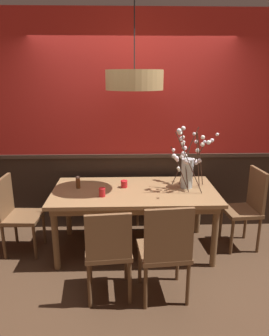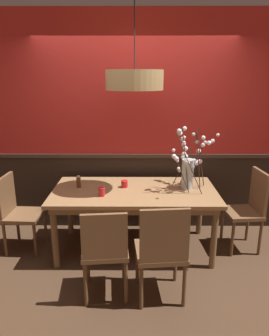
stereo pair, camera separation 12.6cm
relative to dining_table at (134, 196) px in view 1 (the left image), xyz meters
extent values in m
plane|color=#4C3321|center=(0.00, 0.00, -0.68)|extent=(24.00, 24.00, 0.00)
cube|color=#2D2119|center=(0.00, 0.67, -0.18)|extent=(4.73, 0.12, 1.00)
cube|color=#3E2E24|center=(0.00, 0.66, 0.34)|extent=(4.73, 0.14, 0.05)
cube|color=#B2231E|center=(0.00, 0.67, 1.23)|extent=(4.73, 0.12, 1.82)
cube|color=#997047|center=(0.00, 0.00, 0.06)|extent=(1.90, 0.97, 0.04)
cube|color=brown|center=(0.00, 0.00, 0.00)|extent=(1.79, 0.86, 0.08)
cylinder|color=brown|center=(-0.86, -0.39, -0.32)|extent=(0.07, 0.07, 0.72)
cylinder|color=brown|center=(0.86, -0.39, -0.32)|extent=(0.07, 0.07, 0.72)
cylinder|color=brown|center=(-0.86, 0.39, -0.32)|extent=(0.07, 0.07, 0.72)
cylinder|color=brown|center=(0.86, 0.39, -0.32)|extent=(0.07, 0.07, 0.72)
cube|color=brown|center=(-1.32, -0.01, -0.24)|extent=(0.44, 0.44, 0.04)
cube|color=brown|center=(-1.50, 0.00, 0.01)|extent=(0.06, 0.40, 0.46)
cylinder|color=brown|center=(-1.13, 0.17, -0.47)|extent=(0.04, 0.04, 0.42)
cylinder|color=brown|center=(-1.15, -0.19, -0.47)|extent=(0.04, 0.04, 0.42)
cylinder|color=brown|center=(-1.49, 0.18, -0.47)|extent=(0.04, 0.04, 0.42)
cylinder|color=brown|center=(-1.50, -0.18, -0.47)|extent=(0.04, 0.04, 0.42)
cube|color=brown|center=(-0.28, 0.82, -0.23)|extent=(0.47, 0.44, 0.04)
cube|color=brown|center=(-0.26, 1.00, 0.00)|extent=(0.42, 0.07, 0.42)
cylinder|color=brown|center=(-0.11, 0.64, -0.47)|extent=(0.04, 0.04, 0.43)
cylinder|color=brown|center=(-0.48, 0.67, -0.47)|extent=(0.04, 0.04, 0.43)
cylinder|color=brown|center=(-0.08, 0.97, -0.47)|extent=(0.04, 0.04, 0.43)
cylinder|color=brown|center=(-0.45, 1.01, -0.47)|extent=(0.04, 0.04, 0.43)
cube|color=brown|center=(0.24, -0.84, -0.22)|extent=(0.49, 0.48, 0.04)
cube|color=brown|center=(0.26, -1.03, 0.05)|extent=(0.43, 0.07, 0.50)
cylinder|color=brown|center=(0.03, -0.66, -0.46)|extent=(0.04, 0.04, 0.44)
cylinder|color=brown|center=(0.42, -0.63, -0.46)|extent=(0.04, 0.04, 0.44)
cylinder|color=brown|center=(0.07, -1.04, -0.46)|extent=(0.04, 0.04, 0.44)
cylinder|color=brown|center=(0.46, -1.01, -0.46)|extent=(0.04, 0.04, 0.44)
cube|color=brown|center=(-0.27, -0.81, -0.21)|extent=(0.46, 0.46, 0.04)
cube|color=brown|center=(-0.25, -1.00, 0.02)|extent=(0.41, 0.07, 0.43)
cylinder|color=brown|center=(-0.47, -0.64, -0.46)|extent=(0.04, 0.04, 0.45)
cylinder|color=brown|center=(-0.11, -0.61, -0.46)|extent=(0.04, 0.04, 0.45)
cylinder|color=brown|center=(-0.44, -1.01, -0.46)|extent=(0.04, 0.04, 0.45)
cylinder|color=brown|center=(-0.07, -0.97, -0.46)|extent=(0.04, 0.04, 0.45)
cube|color=brown|center=(0.26, 0.80, -0.23)|extent=(0.46, 0.44, 0.04)
cube|color=brown|center=(0.26, 1.00, -0.01)|extent=(0.43, 0.04, 0.40)
cylinder|color=brown|center=(0.46, 0.61, -0.47)|extent=(0.04, 0.04, 0.43)
cylinder|color=brown|center=(0.06, 0.61, -0.47)|extent=(0.04, 0.04, 0.43)
cylinder|color=brown|center=(0.46, 0.99, -0.47)|extent=(0.04, 0.04, 0.43)
cylinder|color=brown|center=(0.06, 0.99, -0.47)|extent=(0.04, 0.04, 0.43)
cube|color=brown|center=(1.29, 0.03, -0.22)|extent=(0.43, 0.44, 0.04)
cube|color=brown|center=(1.46, 0.04, 0.05)|extent=(0.07, 0.39, 0.50)
cylinder|color=brown|center=(1.14, -0.16, -0.46)|extent=(0.04, 0.04, 0.44)
cylinder|color=brown|center=(1.11, 0.18, -0.46)|extent=(0.04, 0.04, 0.44)
cylinder|color=brown|center=(1.47, -0.13, -0.46)|extent=(0.04, 0.04, 0.44)
cylinder|color=brown|center=(1.44, 0.21, -0.46)|extent=(0.04, 0.04, 0.44)
cylinder|color=silver|center=(0.62, 0.07, 0.26)|extent=(0.14, 0.14, 0.35)
cylinder|color=silver|center=(0.62, 0.07, 0.12)|extent=(0.12, 0.12, 0.08)
cylinder|color=#472D23|center=(0.70, 0.16, 0.34)|extent=(0.22, 0.14, 0.50)
sphere|color=white|center=(0.69, 0.15, 0.32)|extent=(0.04, 0.04, 0.04)
sphere|color=white|center=(0.76, 0.22, 0.50)|extent=(0.05, 0.05, 0.05)
sphere|color=white|center=(0.74, 0.19, 0.37)|extent=(0.05, 0.05, 0.05)
sphere|color=white|center=(0.75, 0.26, 0.59)|extent=(0.04, 0.04, 0.04)
sphere|color=white|center=(0.71, 0.18, 0.40)|extent=(0.03, 0.03, 0.03)
cylinder|color=#472D23|center=(0.72, -0.01, 0.43)|extent=(0.12, 0.17, 0.69)
sphere|color=white|center=(0.71, 0.01, 0.40)|extent=(0.04, 0.04, 0.04)
sphere|color=white|center=(0.78, -0.01, 0.65)|extent=(0.04, 0.04, 0.04)
sphere|color=white|center=(0.74, -0.03, 0.44)|extent=(0.04, 0.04, 0.04)
sphere|color=white|center=(0.76, -0.01, 0.62)|extent=(0.05, 0.05, 0.05)
sphere|color=white|center=(0.76, -0.02, 0.70)|extent=(0.05, 0.05, 0.05)
cylinder|color=#472D23|center=(0.52, 0.00, 0.33)|extent=(0.20, 0.21, 0.49)
sphere|color=white|center=(0.43, -0.05, 0.57)|extent=(0.04, 0.04, 0.04)
sphere|color=white|center=(0.48, -0.03, 0.44)|extent=(0.03, 0.03, 0.03)
sphere|color=white|center=(0.46, -0.07, 0.48)|extent=(0.05, 0.05, 0.05)
sphere|color=white|center=(0.44, -0.06, 0.50)|extent=(0.05, 0.05, 0.05)
sphere|color=white|center=(0.51, -0.01, 0.32)|extent=(0.03, 0.03, 0.03)
sphere|color=white|center=(0.50, -0.03, 0.35)|extent=(0.04, 0.04, 0.04)
cylinder|color=#472D23|center=(0.75, 0.01, 0.43)|extent=(0.18, 0.32, 0.70)
sphere|color=white|center=(0.89, -0.10, 0.75)|extent=(0.04, 0.04, 0.04)
sphere|color=white|center=(0.81, -0.06, 0.65)|extent=(0.05, 0.05, 0.05)
sphere|color=white|center=(0.86, -0.04, 0.67)|extent=(0.05, 0.05, 0.05)
sphere|color=white|center=(0.75, 0.05, 0.41)|extent=(0.05, 0.05, 0.05)
cylinder|color=#472D23|center=(0.61, 0.20, 0.43)|extent=(0.32, 0.09, 0.69)
sphere|color=white|center=(0.59, 0.27, 0.57)|extent=(0.05, 0.05, 0.05)
sphere|color=white|center=(0.58, 0.32, 0.62)|extent=(0.05, 0.05, 0.05)
sphere|color=white|center=(0.58, 0.29, 0.63)|extent=(0.05, 0.05, 0.05)
sphere|color=white|center=(0.59, 0.27, 0.65)|extent=(0.04, 0.04, 0.04)
sphere|color=white|center=(0.59, 0.26, 0.52)|extent=(0.03, 0.03, 0.03)
sphere|color=white|center=(0.60, 0.33, 0.75)|extent=(0.05, 0.05, 0.05)
cylinder|color=#472D23|center=(0.60, 0.16, 0.32)|extent=(0.13, 0.03, 0.47)
sphere|color=white|center=(0.61, 0.16, 0.45)|extent=(0.04, 0.04, 0.04)
sphere|color=white|center=(0.61, 0.21, 0.53)|extent=(0.05, 0.05, 0.05)
sphere|color=white|center=(0.59, 0.22, 0.43)|extent=(0.05, 0.05, 0.05)
sphere|color=white|center=(0.64, 0.17, 0.34)|extent=(0.05, 0.05, 0.05)
sphere|color=white|center=(0.57, 0.21, 0.42)|extent=(0.05, 0.05, 0.05)
cylinder|color=#472D23|center=(0.60, -0.12, 0.43)|extent=(0.33, 0.04, 0.70)
sphere|color=white|center=(0.60, -0.29, 0.79)|extent=(0.03, 0.03, 0.03)
sphere|color=white|center=(0.57, -0.10, 0.45)|extent=(0.05, 0.05, 0.05)
sphere|color=white|center=(0.59, -0.08, 0.43)|extent=(0.05, 0.05, 0.05)
cylinder|color=#472D23|center=(0.58, 0.03, 0.44)|extent=(0.09, 0.13, 0.71)
sphere|color=white|center=(0.51, -0.02, 0.74)|extent=(0.03, 0.03, 0.03)
sphere|color=white|center=(0.56, 0.03, 0.50)|extent=(0.05, 0.05, 0.05)
sphere|color=white|center=(0.55, -0.01, 0.65)|extent=(0.03, 0.03, 0.03)
sphere|color=white|center=(0.50, 0.00, 0.75)|extent=(0.05, 0.05, 0.05)
sphere|color=white|center=(0.58, -0.01, 0.44)|extent=(0.05, 0.05, 0.05)
sphere|color=white|center=(0.49, -0.02, 0.78)|extent=(0.05, 0.05, 0.05)
cylinder|color=red|center=(-0.36, -0.19, 0.13)|extent=(0.07, 0.07, 0.10)
torus|color=red|center=(-0.36, -0.19, 0.18)|extent=(0.07, 0.07, 0.01)
cylinder|color=silver|center=(-0.36, -0.19, 0.12)|extent=(0.05, 0.05, 0.05)
cylinder|color=red|center=(-0.12, 0.09, 0.12)|extent=(0.08, 0.08, 0.09)
torus|color=red|center=(-0.12, 0.09, 0.16)|extent=(0.08, 0.08, 0.01)
cylinder|color=silver|center=(-0.12, 0.09, 0.11)|extent=(0.05, 0.05, 0.04)
cylinder|color=brown|center=(-0.66, 0.08, 0.14)|extent=(0.05, 0.05, 0.13)
cylinder|color=beige|center=(-0.66, 0.08, 0.22)|extent=(0.04, 0.04, 0.02)
cylinder|color=tan|center=(0.00, 0.01, 1.31)|extent=(0.61, 0.61, 0.21)
sphere|color=#F9EAB7|center=(0.00, 0.01, 1.28)|extent=(0.14, 0.14, 0.14)
cylinder|color=black|center=(0.00, 0.01, 1.78)|extent=(0.01, 0.01, 0.72)
camera|label=1|loc=(-0.11, -3.43, 1.36)|focal=33.69mm
camera|label=2|loc=(0.02, -3.44, 1.36)|focal=33.69mm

